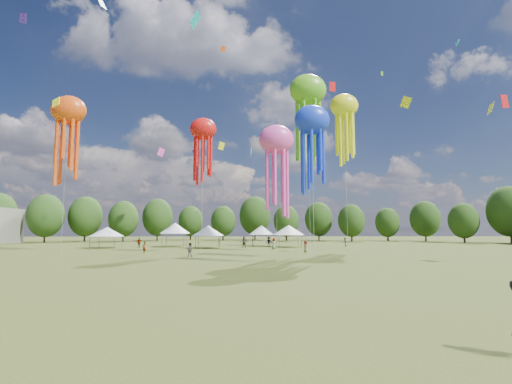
{
  "coord_description": "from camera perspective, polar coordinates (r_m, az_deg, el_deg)",
  "views": [
    {
      "loc": [
        -0.1,
        -12.12,
        3.18
      ],
      "look_at": [
        1.19,
        15.0,
        6.0
      ],
      "focal_mm": 25.3,
      "sensor_mm": 36.0,
      "label": 1
    }
  ],
  "objects": [
    {
      "name": "ground",
      "position": [
        12.53,
        -2.33,
        -20.63
      ],
      "size": [
        300.0,
        300.0,
        0.0
      ],
      "primitive_type": "plane",
      "color": "#384416",
      "rests_on": "ground"
    },
    {
      "name": "spectator_near",
      "position": [
        42.86,
        -10.41,
        -9.0
      ],
      "size": [
        0.92,
        0.79,
        1.62
      ],
      "primitive_type": "imported",
      "rotation": [
        0.0,
        0.0,
        2.88
      ],
      "color": "gray",
      "rests_on": "ground"
    },
    {
      "name": "spectators_far",
      "position": [
        62.67,
        -0.34,
        -8.03
      ],
      "size": [
        38.39,
        19.02,
        1.93
      ],
      "color": "gray",
      "rests_on": "ground"
    },
    {
      "name": "festival_tents",
      "position": [
        66.33,
        -7.74,
        -5.99
      ],
      "size": [
        37.7,
        11.24,
        4.42
      ],
      "color": "#47474C",
      "rests_on": "ground"
    },
    {
      "name": "show_kites",
      "position": [
        53.38,
        -1.22,
        10.79
      ],
      "size": [
        49.38,
        29.9,
        27.08
      ],
      "color": "red",
      "rests_on": "ground"
    },
    {
      "name": "small_kites",
      "position": [
        60.1,
        -0.97,
        21.17
      ],
      "size": [
        66.74,
        62.37,
        42.84
      ],
      "color": "red",
      "rests_on": "ground"
    },
    {
      "name": "treeline",
      "position": [
        74.81,
        -5.63,
        -3.32
      ],
      "size": [
        201.57,
        95.24,
        13.43
      ],
      "color": "#38281C",
      "rests_on": "ground"
    }
  ]
}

